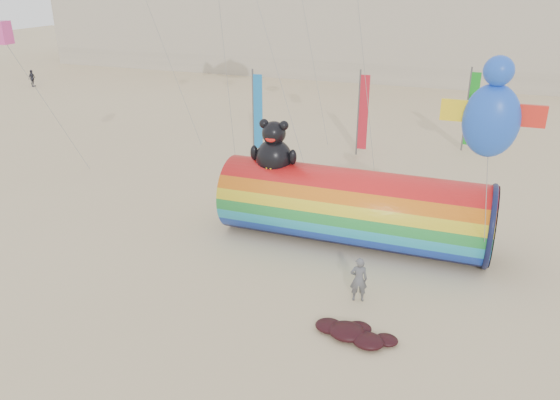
% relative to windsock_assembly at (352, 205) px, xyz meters
% --- Properties ---
extents(ground, '(160.00, 160.00, 0.00)m').
position_rel_windsock_assembly_xyz_m(ground, '(-2.85, -3.65, -1.66)').
color(ground, '#CCB58C').
rests_on(ground, ground).
extents(windsock_assembly, '(10.84, 3.30, 5.00)m').
position_rel_windsock_assembly_xyz_m(windsock_assembly, '(0.00, 0.00, 0.00)').
color(windsock_assembly, red).
rests_on(windsock_assembly, ground).
extents(kite_handler, '(0.68, 0.54, 1.63)m').
position_rel_windsock_assembly_xyz_m(kite_handler, '(1.26, -4.23, -0.84)').
color(kite_handler, '#53555B').
rests_on(kite_handler, ground).
extents(fabric_bundle, '(2.62, 1.35, 0.41)m').
position_rel_windsock_assembly_xyz_m(fabric_bundle, '(1.60, -6.34, -1.48)').
color(fabric_bundle, '#36090F').
rests_on(fabric_bundle, ground).
extents(festival_banners, '(12.70, 5.29, 5.20)m').
position_rel_windsock_assembly_xyz_m(festival_banners, '(-2.16, 12.08, 0.98)').
color(festival_banners, '#59595E').
rests_on(festival_banners, ground).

